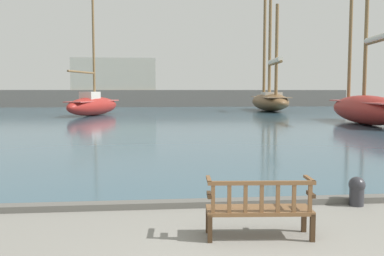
# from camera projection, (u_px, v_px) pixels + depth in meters

# --- Properties ---
(harbor_water) EXTENTS (100.00, 80.00, 0.08)m
(harbor_water) POSITION_uv_depth(u_px,v_px,m) (160.00, 111.00, 48.14)
(harbor_water) COLOR #385666
(harbor_water) RESTS_ON ground
(quay_edge_kerb) EXTENTS (40.00, 0.30, 0.12)m
(quay_edge_kerb) POSITION_uv_depth(u_px,v_px,m) (212.00, 203.00, 8.34)
(quay_edge_kerb) COLOR #5B5954
(quay_edge_kerb) RESTS_ON ground
(park_bench) EXTENTS (1.64, 0.64, 0.92)m
(park_bench) POSITION_uv_depth(u_px,v_px,m) (259.00, 208.00, 6.50)
(park_bench) COLOR #3D2A19
(park_bench) RESTS_ON ground
(sailboat_outer_port) EXTENTS (3.79, 11.12, 15.84)m
(sailboat_outer_port) POSITION_uv_depth(u_px,v_px,m) (365.00, 105.00, 28.08)
(sailboat_outer_port) COLOR maroon
(sailboat_outer_port) RESTS_ON harbor_water
(sailboat_centre_channel) EXTENTS (4.24, 13.38, 15.77)m
(sailboat_centre_channel) POSITION_uv_depth(u_px,v_px,m) (270.00, 98.00, 46.81)
(sailboat_centre_channel) COLOR brown
(sailboat_centre_channel) RESTS_ON harbor_water
(sailboat_far_starboard) EXTENTS (4.81, 9.26, 11.58)m
(sailboat_far_starboard) POSITION_uv_depth(u_px,v_px,m) (93.00, 105.00, 38.03)
(sailboat_far_starboard) COLOR maroon
(sailboat_far_starboard) RESTS_ON harbor_water
(mooring_bollard) EXTENTS (0.32, 0.32, 0.57)m
(mooring_bollard) POSITION_uv_depth(u_px,v_px,m) (357.00, 190.00, 8.36)
(mooring_bollard) COLOR #2D2D33
(mooring_bollard) RESTS_ON ground
(far_breakwater) EXTENTS (53.58, 2.40, 6.73)m
(far_breakwater) POSITION_uv_depth(u_px,v_px,m) (147.00, 93.00, 59.17)
(far_breakwater) COLOR #66605B
(far_breakwater) RESTS_ON ground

